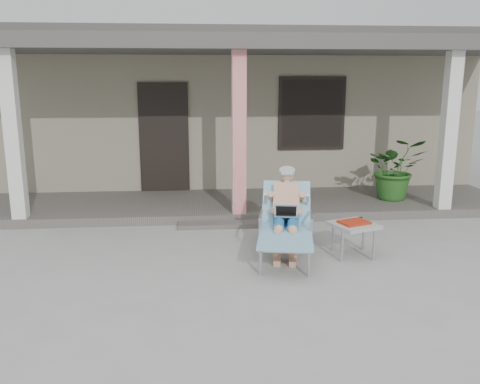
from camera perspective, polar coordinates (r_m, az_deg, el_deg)
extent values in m
plane|color=#9E9E99|center=(6.43, 1.57, -8.56)|extent=(60.00, 60.00, 0.00)
cube|color=gray|center=(12.50, -1.87, 8.86)|extent=(10.00, 5.00, 3.00)
cube|color=#474442|center=(12.50, -1.92, 16.43)|extent=(10.40, 5.40, 0.30)
cube|color=black|center=(10.01, -8.51, 6.05)|extent=(0.95, 0.06, 2.10)
cube|color=black|center=(10.21, 8.06, 8.73)|extent=(1.20, 0.06, 1.30)
cube|color=black|center=(10.21, 8.07, 8.73)|extent=(1.32, 0.05, 1.42)
cube|color=#605B56|center=(9.26, -0.57, -1.42)|extent=(10.00, 2.00, 0.15)
cube|color=silver|center=(8.62, -24.11, 5.75)|extent=(0.22, 0.22, 2.61)
cube|color=red|center=(8.18, -0.12, 6.54)|extent=(0.22, 0.22, 2.61)
cube|color=silver|center=(9.17, 22.36, 6.26)|extent=(0.22, 0.22, 2.61)
cube|color=#474442|center=(9.00, -0.61, 16.18)|extent=(10.00, 2.30, 0.24)
cube|color=#605B56|center=(8.17, 0.07, -3.63)|extent=(2.00, 0.30, 0.07)
cylinder|color=#B7B7BC|center=(6.17, 2.35, -7.83)|extent=(0.04, 0.04, 0.34)
cylinder|color=#B7B7BC|center=(6.16, 7.75, -7.94)|extent=(0.04, 0.04, 0.34)
cylinder|color=#B7B7BC|center=(7.22, 2.86, -4.74)|extent=(0.04, 0.04, 0.34)
cylinder|color=#B7B7BC|center=(7.22, 7.44, -4.84)|extent=(0.04, 0.04, 0.34)
cube|color=#B7B7BC|center=(6.49, 5.12, -5.07)|extent=(0.78, 1.22, 0.03)
cube|color=#8DB8DA|center=(6.48, 5.13, -4.88)|extent=(0.88, 1.27, 0.04)
cube|color=#B7B7BC|center=(7.23, 5.23, -1.42)|extent=(0.67, 0.64, 0.46)
cube|color=#8DB8DA|center=(7.22, 5.23, -1.18)|extent=(0.77, 0.72, 0.52)
cylinder|color=#AEAEB1|center=(7.40, 5.31, 2.41)|extent=(0.27, 0.27, 0.12)
cube|color=silver|center=(6.83, 5.19, -2.59)|extent=(0.34, 0.27, 0.22)
cube|color=#A1A19D|center=(6.91, 12.67, -3.63)|extent=(0.69, 0.69, 0.04)
cylinder|color=#B7B7BC|center=(6.72, 11.39, -6.04)|extent=(0.04, 0.04, 0.41)
cylinder|color=#B7B7BC|center=(6.85, 14.83, -5.86)|extent=(0.04, 0.04, 0.41)
cylinder|color=#B7B7BC|center=(7.11, 10.42, -4.96)|extent=(0.04, 0.04, 0.41)
cylinder|color=#B7B7BC|center=(7.23, 13.70, -4.80)|extent=(0.04, 0.04, 0.41)
cube|color=#A72811|center=(6.90, 12.69, -3.34)|extent=(0.45, 0.39, 0.03)
cube|color=black|center=(7.03, 12.35, -3.07)|extent=(0.36, 0.15, 0.04)
imported|color=#26591E|center=(9.70, 17.06, 2.54)|extent=(1.16, 1.05, 1.14)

